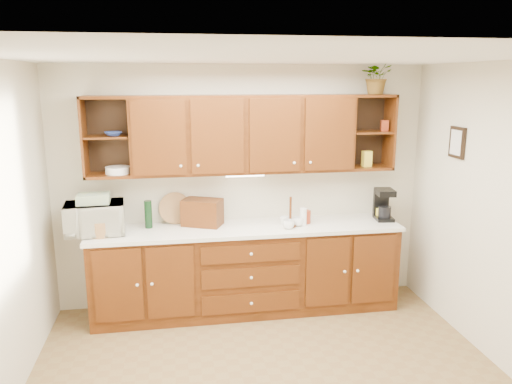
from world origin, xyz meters
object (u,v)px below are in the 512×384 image
object	(u,v)px
coffee_maker	(383,205)
potted_plant	(377,76)
microwave	(95,218)
bread_box	(202,212)

from	to	relation	value
coffee_maker	potted_plant	bearing A→B (deg)	156.79
coffee_maker	potted_plant	size ratio (longest dim) A/B	0.92
microwave	bread_box	bearing A→B (deg)	1.16
bread_box	microwave	bearing A→B (deg)	-149.55
microwave	bread_box	world-z (taller)	microwave
microwave	potted_plant	size ratio (longest dim) A/B	1.52
bread_box	coffee_maker	xyz separation A→B (m)	(1.97, -0.10, 0.03)
microwave	bread_box	size ratio (longest dim) A/B	1.43
bread_box	potted_plant	world-z (taller)	potted_plant
potted_plant	microwave	bearing A→B (deg)	-178.13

